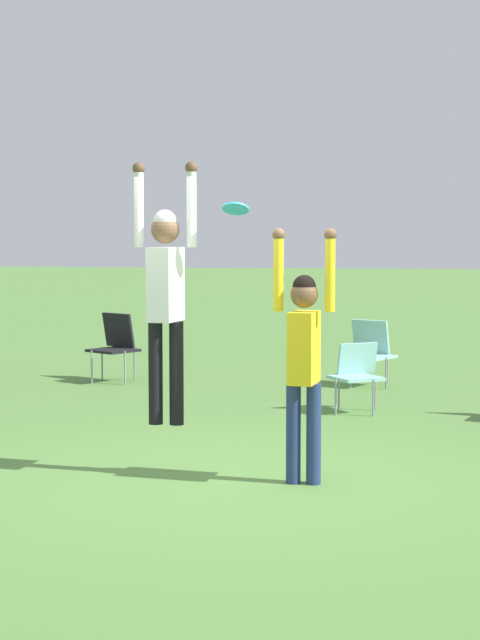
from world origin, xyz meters
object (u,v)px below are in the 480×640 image
Objects in this scene: person_defending at (304,350)px; camping_chair_1 at (116,342)px; frisbee at (236,209)px; camping_chair_0 at (370,349)px; person_jumping at (166,286)px; camping_chair_5 at (356,371)px.

camping_chair_1 is (-3.30, 5.73, -0.55)m from person_defending.
person_defending is at bearing 151.28° from camping_chair_1.
frisbee is 6.11m from camping_chair_0.
person_jumping is at bearing 105.78° from camping_chair_0.
frisbee is at bearing -95.34° from person_defending.
person_jumping is 3.98m from camping_chair_5.
person_jumping is 2.49× the size of camping_chair_0.
camping_chair_5 is (-0.03, -2.23, -0.03)m from camping_chair_0.
person_jumping is 6.09m from camping_chair_1.
person_defending is 2.21× the size of camping_chair_1.
frisbee is 0.25× the size of camping_chair_0.
person_jumping reaches higher than camping_chair_1.
camping_chair_5 is (0.18, 3.69, -0.63)m from person_defending.
camping_chair_1 reaches higher than camping_chair_0.
person_defending is 6.63m from camping_chair_1.
camping_chair_0 is (0.21, 5.92, -0.60)m from person_defending.
frisbee is at bearing -84.68° from person_jumping.
camping_chair_1 is at bearing 32.30° from camping_chair_0.
camping_chair_1 is at bearing 26.63° from person_jumping.
person_jumping is at bearing 34.00° from camping_chair_5.
camping_chair_1 is 1.20× the size of camping_chair_5.
camping_chair_5 is (1.35, 3.57, -1.13)m from person_jumping.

